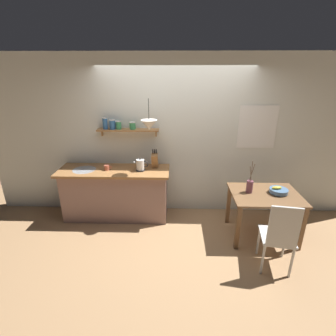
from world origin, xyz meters
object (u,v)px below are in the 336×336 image
object	(u,v)px
dining_chair_near	(279,235)
coffee_mug_by_sink	(107,167)
pendant_lamp	(149,125)
knife_block	(155,160)
twig_vase	(250,186)
dining_table	(265,200)
fruit_bowl	(278,191)
electric_kettle	(140,165)

from	to	relation	value
dining_chair_near	coffee_mug_by_sink	world-z (taller)	dining_chair_near
pendant_lamp	knife_block	bearing A→B (deg)	75.35
dining_chair_near	coffee_mug_by_sink	distance (m)	2.72
twig_vase	coffee_mug_by_sink	size ratio (longest dim) A/B	3.94
twig_vase	dining_table	bearing A→B (deg)	-9.21
fruit_bowl	electric_kettle	distance (m)	2.15
knife_block	twig_vase	bearing A→B (deg)	-20.19
fruit_bowl	coffee_mug_by_sink	world-z (taller)	coffee_mug_by_sink
dining_table	fruit_bowl	xyz separation A→B (m)	(0.19, 0.02, 0.15)
electric_kettle	knife_block	distance (m)	0.26
dining_table	coffee_mug_by_sink	xyz separation A→B (m)	(-2.46, 0.45, 0.32)
dining_chair_near	electric_kettle	world-z (taller)	electric_kettle
knife_block	electric_kettle	bearing A→B (deg)	-150.38
twig_vase	electric_kettle	world-z (taller)	twig_vase
dining_table	coffee_mug_by_sink	world-z (taller)	coffee_mug_by_sink
dining_chair_near	knife_block	xyz separation A→B (m)	(-1.63, 1.32, 0.49)
fruit_bowl	coffee_mug_by_sink	bearing A→B (deg)	170.66
dining_chair_near	twig_vase	xyz separation A→B (m)	(-0.18, 0.79, 0.29)
pendant_lamp	dining_table	bearing A→B (deg)	-11.54
knife_block	coffee_mug_by_sink	size ratio (longest dim) A/B	2.68
electric_kettle	knife_block	bearing A→B (deg)	29.62
coffee_mug_by_sink	dining_table	bearing A→B (deg)	-10.43
fruit_bowl	coffee_mug_by_sink	size ratio (longest dim) A/B	2.15
fruit_bowl	twig_vase	bearing A→B (deg)	177.17
dining_chair_near	fruit_bowl	distance (m)	0.84
coffee_mug_by_sink	twig_vase	bearing A→B (deg)	-10.55
dining_chair_near	pendant_lamp	world-z (taller)	pendant_lamp
electric_kettle	coffee_mug_by_sink	distance (m)	0.56
electric_kettle	dining_chair_near	bearing A→B (deg)	-32.79
knife_block	pendant_lamp	xyz separation A→B (m)	(-0.06, -0.22, 0.64)
electric_kettle	pendant_lamp	size ratio (longest dim) A/B	0.51
pendant_lamp	fruit_bowl	bearing A→B (deg)	-9.94
twig_vase	knife_block	bearing A→B (deg)	159.81
dining_table	knife_block	bearing A→B (deg)	161.28
twig_vase	knife_block	size ratio (longest dim) A/B	1.47
fruit_bowl	electric_kettle	world-z (taller)	electric_kettle
dining_table	electric_kettle	distance (m)	1.99
dining_table	dining_chair_near	xyz separation A→B (m)	(-0.05, -0.75, -0.08)
dining_table	electric_kettle	world-z (taller)	electric_kettle
dining_chair_near	coffee_mug_by_sink	bearing A→B (deg)	153.46
dining_table	pendant_lamp	bearing A→B (deg)	168.46
dining_chair_near	electric_kettle	bearing A→B (deg)	147.21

